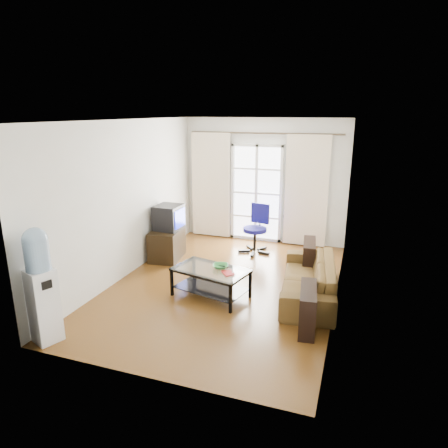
# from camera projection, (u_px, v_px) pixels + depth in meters

# --- Properties ---
(floor) EXTENTS (5.20, 5.20, 0.00)m
(floor) POSITION_uv_depth(u_px,v_px,m) (225.00, 284.00, 6.76)
(floor) COLOR brown
(floor) RESTS_ON ground
(ceiling) EXTENTS (5.20, 5.20, 0.00)m
(ceiling) POSITION_uv_depth(u_px,v_px,m) (226.00, 120.00, 6.02)
(ceiling) COLOR white
(ceiling) RESTS_ON wall_back
(wall_back) EXTENTS (3.60, 0.02, 2.70)m
(wall_back) POSITION_uv_depth(u_px,v_px,m) (264.00, 181.00, 8.75)
(wall_back) COLOR white
(wall_back) RESTS_ON floor
(wall_front) EXTENTS (3.60, 0.02, 2.70)m
(wall_front) POSITION_uv_depth(u_px,v_px,m) (142.00, 264.00, 4.02)
(wall_front) COLOR white
(wall_front) RESTS_ON floor
(wall_left) EXTENTS (0.02, 5.20, 2.70)m
(wall_left) POSITION_uv_depth(u_px,v_px,m) (128.00, 199.00, 6.95)
(wall_left) COLOR white
(wall_left) RESTS_ON floor
(wall_right) EXTENTS (0.02, 5.20, 2.70)m
(wall_right) POSITION_uv_depth(u_px,v_px,m) (342.00, 216.00, 5.82)
(wall_right) COLOR white
(wall_right) RESTS_ON floor
(french_door) EXTENTS (1.16, 0.06, 2.15)m
(french_door) POSITION_uv_depth(u_px,v_px,m) (256.00, 193.00, 8.82)
(french_door) COLOR white
(french_door) RESTS_ON wall_back
(curtain_rod) EXTENTS (3.30, 0.04, 0.04)m
(curtain_rod) POSITION_uv_depth(u_px,v_px,m) (264.00, 133.00, 8.38)
(curtain_rod) COLOR #4C3F2D
(curtain_rod) RESTS_ON wall_back
(curtain_left) EXTENTS (0.90, 0.07, 2.35)m
(curtain_left) POSITION_uv_depth(u_px,v_px,m) (211.00, 185.00, 9.06)
(curtain_left) COLOR beige
(curtain_left) RESTS_ON curtain_rod
(curtain_right) EXTENTS (0.90, 0.07, 2.35)m
(curtain_right) POSITION_uv_depth(u_px,v_px,m) (306.00, 191.00, 8.38)
(curtain_right) COLOR beige
(curtain_right) RESTS_ON curtain_rod
(radiator) EXTENTS (0.64, 0.12, 0.64)m
(radiator) POSITION_uv_depth(u_px,v_px,m) (297.00, 230.00, 8.69)
(radiator) COLOR gray
(radiator) RESTS_ON floor
(sofa) EXTENTS (2.18, 1.26, 0.58)m
(sofa) POSITION_uv_depth(u_px,v_px,m) (308.00, 278.00, 6.28)
(sofa) COLOR brown
(sofa) RESTS_ON floor
(coffee_table) EXTENTS (1.26, 0.90, 0.46)m
(coffee_table) POSITION_uv_depth(u_px,v_px,m) (211.00, 279.00, 6.24)
(coffee_table) COLOR silver
(coffee_table) RESTS_ON floor
(bowl) EXTENTS (0.38, 0.38, 0.06)m
(bowl) POSITION_uv_depth(u_px,v_px,m) (221.00, 266.00, 6.23)
(bowl) COLOR green
(bowl) RESTS_ON coffee_table
(book) EXTENTS (0.36, 0.37, 0.02)m
(book) POSITION_uv_depth(u_px,v_px,m) (223.00, 274.00, 5.99)
(book) COLOR #B5162B
(book) RESTS_ON coffee_table
(remote) EXTENTS (0.15, 0.06, 0.02)m
(remote) POSITION_uv_depth(u_px,v_px,m) (224.00, 266.00, 6.29)
(remote) COLOR black
(remote) RESTS_ON coffee_table
(tv_stand) EXTENTS (0.63, 0.86, 0.59)m
(tv_stand) POSITION_uv_depth(u_px,v_px,m) (167.00, 244.00, 7.88)
(tv_stand) COLOR black
(tv_stand) RESTS_ON floor
(crt_tv) EXTENTS (0.54, 0.53, 0.48)m
(crt_tv) POSITION_uv_depth(u_px,v_px,m) (168.00, 217.00, 7.81)
(crt_tv) COLOR black
(crt_tv) RESTS_ON tv_stand
(task_chair) EXTENTS (0.81, 0.81, 1.00)m
(task_chair) POSITION_uv_depth(u_px,v_px,m) (255.00, 238.00, 8.24)
(task_chair) COLOR black
(task_chair) RESTS_ON floor
(water_cooler) EXTENTS (0.40, 0.40, 1.50)m
(water_cooler) POSITION_uv_depth(u_px,v_px,m) (41.00, 283.00, 4.91)
(water_cooler) COLOR white
(water_cooler) RESTS_ON floor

